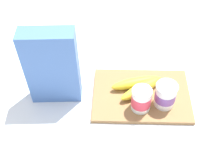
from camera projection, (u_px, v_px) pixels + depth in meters
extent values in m
plane|color=white|center=(141.00, 96.00, 1.05)|extent=(2.40, 2.40, 0.00)
cube|color=olive|center=(141.00, 95.00, 1.04)|extent=(0.35, 0.24, 0.01)
cube|color=#4770B7|center=(52.00, 66.00, 0.95)|extent=(0.18, 0.08, 0.29)
cylinder|color=white|center=(165.00, 95.00, 0.98)|extent=(0.07, 0.07, 0.09)
cylinder|color=#7A4C99|center=(165.00, 95.00, 0.98)|extent=(0.07, 0.07, 0.04)
cylinder|color=silver|center=(167.00, 86.00, 0.94)|extent=(0.08, 0.08, 0.00)
cylinder|color=white|center=(141.00, 100.00, 0.97)|extent=(0.07, 0.07, 0.08)
cylinder|color=#DB384C|center=(141.00, 100.00, 0.97)|extent=(0.07, 0.07, 0.04)
cylinder|color=silver|center=(142.00, 91.00, 0.93)|extent=(0.07, 0.07, 0.00)
ellipsoid|color=yellow|center=(136.00, 83.00, 1.05)|extent=(0.19, 0.09, 0.04)
ellipsoid|color=yellow|center=(141.00, 88.00, 1.03)|extent=(0.17, 0.14, 0.04)
cylinder|color=brown|center=(160.00, 80.00, 1.07)|extent=(0.01, 0.01, 0.02)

